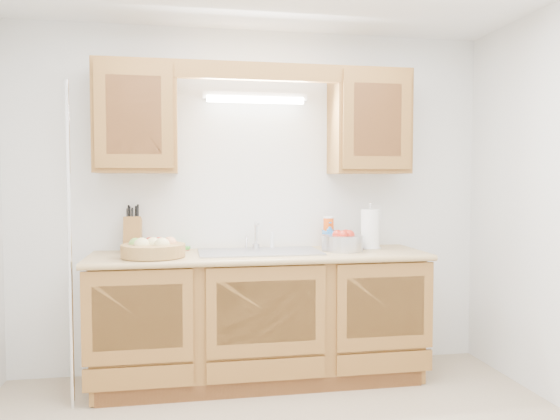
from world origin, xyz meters
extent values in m
cube|color=silver|center=(0.00, 1.50, 1.25)|extent=(3.50, 0.02, 2.50)
cube|color=silver|center=(0.00, -1.50, 1.25)|extent=(3.50, 0.02, 2.50)
cube|color=brown|center=(0.00, 1.20, 0.44)|extent=(2.20, 0.60, 0.86)
cube|color=tan|center=(0.00, 1.19, 0.88)|extent=(2.30, 0.63, 0.04)
cube|color=brown|center=(-0.83, 1.33, 1.83)|extent=(0.55, 0.33, 0.75)
cube|color=brown|center=(0.83, 1.33, 1.83)|extent=(0.55, 0.33, 0.75)
cube|color=brown|center=(0.00, 1.19, 2.14)|extent=(2.20, 0.05, 0.12)
cylinder|color=white|center=(0.00, 1.40, 1.98)|extent=(0.70, 0.05, 0.05)
cube|color=white|center=(0.00, 1.43, 2.01)|extent=(0.76, 0.06, 0.05)
cube|color=#9E9EA3|center=(0.00, 1.21, 0.90)|extent=(0.84, 0.46, 0.01)
cube|color=#9E9EA3|center=(-0.21, 1.21, 0.82)|extent=(0.39, 0.40, 0.16)
cube|color=#9E9EA3|center=(0.21, 1.21, 0.82)|extent=(0.39, 0.40, 0.16)
cylinder|color=silver|center=(0.00, 1.41, 0.92)|extent=(0.06, 0.06, 0.04)
cylinder|color=silver|center=(0.00, 1.41, 1.00)|extent=(0.02, 0.02, 0.16)
cylinder|color=silver|center=(0.00, 1.35, 1.09)|extent=(0.02, 0.12, 0.02)
cylinder|color=white|center=(0.12, 1.41, 0.96)|extent=(0.03, 0.03, 0.12)
cylinder|color=silver|center=(-1.20, 0.94, 1.00)|extent=(0.03, 0.03, 2.00)
cube|color=white|center=(0.95, 1.49, 1.15)|extent=(0.08, 0.01, 0.12)
cylinder|color=#B38248|center=(-0.71, 1.08, 0.95)|extent=(0.43, 0.43, 0.08)
sphere|color=#D8C67F|center=(-0.78, 1.04, 0.98)|extent=(0.10, 0.10, 0.10)
sphere|color=#D8C67F|center=(-0.66, 1.03, 0.98)|extent=(0.10, 0.10, 0.10)
sphere|color=tan|center=(-0.61, 1.13, 0.98)|extent=(0.10, 0.10, 0.10)
sphere|color=#AA2213|center=(-0.74, 1.15, 0.98)|extent=(0.09, 0.09, 0.09)
sphere|color=#72A53F|center=(-0.83, 1.12, 0.98)|extent=(0.09, 0.09, 0.09)
sphere|color=#D8C67F|center=(-0.71, 1.07, 0.98)|extent=(0.10, 0.10, 0.10)
sphere|color=#AA2213|center=(-0.68, 1.19, 0.98)|extent=(0.09, 0.09, 0.09)
cube|color=brown|center=(-0.87, 1.40, 1.02)|extent=(0.12, 0.20, 0.26)
cylinder|color=black|center=(-0.90, 1.38, 1.16)|extent=(0.01, 0.04, 0.10)
cylinder|color=black|center=(-0.87, 1.38, 1.16)|extent=(0.01, 0.04, 0.10)
cylinder|color=black|center=(-0.84, 1.38, 1.17)|extent=(0.01, 0.04, 0.10)
cylinder|color=black|center=(-0.89, 1.42, 1.17)|extent=(0.01, 0.04, 0.10)
cylinder|color=black|center=(-0.85, 1.42, 1.17)|extent=(0.01, 0.04, 0.10)
cylinder|color=black|center=(-0.90, 1.45, 1.18)|extent=(0.01, 0.04, 0.10)
cylinder|color=black|center=(-0.84, 1.45, 1.18)|extent=(0.01, 0.04, 0.10)
cylinder|color=#EB4C0D|center=(0.54, 1.38, 1.01)|extent=(0.10, 0.10, 0.22)
cylinder|color=white|center=(0.54, 1.38, 1.13)|extent=(0.08, 0.08, 0.01)
imported|color=blue|center=(0.54, 1.35, 1.00)|extent=(0.09, 0.09, 0.20)
cube|color=#CC333F|center=(-0.54, 1.44, 0.90)|extent=(0.14, 0.10, 0.01)
cube|color=green|center=(-0.54, 1.44, 0.91)|extent=(0.14, 0.10, 0.02)
cylinder|color=silver|center=(0.82, 1.26, 0.91)|extent=(0.17, 0.17, 0.01)
cylinder|color=silver|center=(0.82, 1.26, 1.07)|extent=(0.02, 0.02, 0.33)
cylinder|color=white|center=(0.82, 1.26, 1.05)|extent=(0.17, 0.17, 0.28)
sphere|color=silver|center=(0.82, 1.26, 1.23)|extent=(0.02, 0.02, 0.02)
cylinder|color=silver|center=(0.59, 1.18, 0.96)|extent=(0.30, 0.30, 0.11)
sphere|color=#AA2213|center=(0.55, 1.18, 1.01)|extent=(0.08, 0.08, 0.08)
sphere|color=#AA2213|center=(0.62, 1.21, 1.01)|extent=(0.08, 0.08, 0.08)
sphere|color=#AA2213|center=(0.59, 1.15, 1.01)|extent=(0.08, 0.08, 0.08)
sphere|color=#AA2213|center=(0.63, 1.16, 1.01)|extent=(0.08, 0.08, 0.08)
camera|label=1|loc=(-0.52, -2.52, 1.39)|focal=35.00mm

